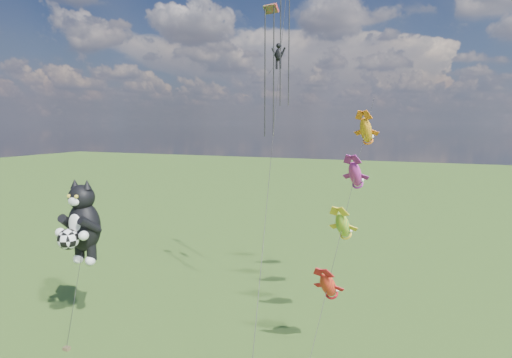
% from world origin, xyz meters
% --- Properties ---
extents(cat_kite_rig, '(2.78, 4.27, 10.45)m').
position_xyz_m(cat_kite_rig, '(-5.35, 4.38, 7.58)').
color(cat_kite_rig, brown).
rests_on(cat_kite_rig, ground).
extents(fish_windsock_rig, '(1.72, 15.93, 16.18)m').
position_xyz_m(fish_windsock_rig, '(11.16, 11.38, 9.08)').
color(fish_windsock_rig, brown).
rests_on(fish_windsock_rig, ground).
extents(parafoil_rig, '(4.57, 17.11, 24.09)m').
position_xyz_m(parafoil_rig, '(5.93, 11.70, 18.98)').
color(parafoil_rig, brown).
rests_on(parafoil_rig, ground).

